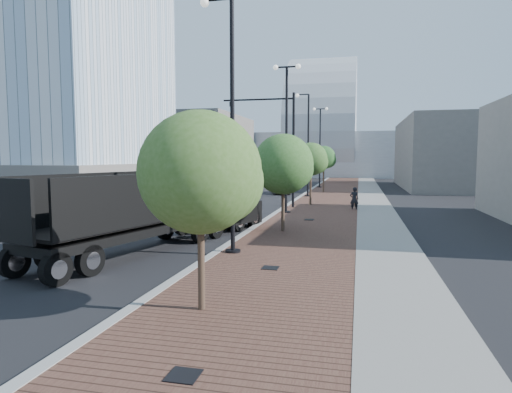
% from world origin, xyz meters
% --- Properties ---
extents(sidewalk, '(7.00, 140.00, 0.12)m').
position_xyz_m(sidewalk, '(3.50, 40.00, 0.06)').
color(sidewalk, '#4C2D23').
rests_on(sidewalk, ground).
extents(concrete_strip, '(2.40, 140.00, 0.13)m').
position_xyz_m(concrete_strip, '(6.20, 40.00, 0.07)').
color(concrete_strip, slate).
rests_on(concrete_strip, ground).
extents(curb, '(0.30, 140.00, 0.14)m').
position_xyz_m(curb, '(0.00, 40.00, 0.07)').
color(curb, gray).
rests_on(curb, ground).
extents(west_sidewalk, '(4.00, 140.00, 0.12)m').
position_xyz_m(west_sidewalk, '(-13.00, 40.00, 0.06)').
color(west_sidewalk, slate).
rests_on(west_sidewalk, ground).
extents(dump_truck, '(5.35, 13.43, 3.03)m').
position_xyz_m(dump_truck, '(-2.16, 12.61, 1.28)').
color(dump_truck, black).
rests_on(dump_truck, ground).
extents(white_sedan, '(1.55, 4.03, 1.31)m').
position_xyz_m(white_sedan, '(-4.08, 21.44, 0.65)').
color(white_sedan, silver).
rests_on(white_sedan, ground).
extents(dark_car_mid, '(3.91, 5.52, 1.40)m').
position_xyz_m(dark_car_mid, '(-5.75, 32.95, 0.70)').
color(dark_car_mid, black).
rests_on(dark_car_mid, ground).
extents(dark_car_far, '(2.65, 4.74, 1.30)m').
position_xyz_m(dark_car_far, '(-2.43, 37.57, 0.65)').
color(dark_car_far, black).
rests_on(dark_car_far, ground).
extents(pedestrian, '(0.65, 0.49, 1.62)m').
position_xyz_m(pedestrian, '(4.78, 24.57, 0.81)').
color(pedestrian, black).
rests_on(pedestrian, ground).
extents(streetlight_1, '(1.44, 0.56, 9.21)m').
position_xyz_m(streetlight_1, '(0.49, 10.00, 4.34)').
color(streetlight_1, black).
rests_on(streetlight_1, ground).
extents(streetlight_2, '(1.72, 0.56, 9.28)m').
position_xyz_m(streetlight_2, '(0.60, 22.00, 4.82)').
color(streetlight_2, black).
rests_on(streetlight_2, ground).
extents(streetlight_3, '(1.44, 0.56, 9.21)m').
position_xyz_m(streetlight_3, '(0.49, 34.00, 4.34)').
color(streetlight_3, black).
rests_on(streetlight_3, ground).
extents(streetlight_4, '(1.72, 0.56, 9.28)m').
position_xyz_m(streetlight_4, '(0.60, 46.00, 4.82)').
color(streetlight_4, black).
rests_on(streetlight_4, ground).
extents(traffic_mast, '(5.09, 0.20, 8.00)m').
position_xyz_m(traffic_mast, '(-0.30, 25.00, 4.98)').
color(traffic_mast, black).
rests_on(traffic_mast, ground).
extents(tree_0, '(2.77, 2.77, 4.63)m').
position_xyz_m(tree_0, '(1.65, 4.02, 3.24)').
color(tree_0, '#382619').
rests_on(tree_0, ground).
extents(tree_1, '(2.83, 2.83, 4.68)m').
position_xyz_m(tree_1, '(1.65, 15.02, 3.25)').
color(tree_1, '#382619').
rests_on(tree_1, ground).
extents(tree_2, '(2.46, 2.43, 4.67)m').
position_xyz_m(tree_2, '(1.65, 27.02, 3.44)').
color(tree_2, '#382619').
rests_on(tree_2, ground).
extents(tree_3, '(2.38, 2.32, 4.74)m').
position_xyz_m(tree_3, '(1.65, 39.02, 3.56)').
color(tree_3, '#382619').
rests_on(tree_3, ground).
extents(tower_podium, '(19.00, 19.00, 3.00)m').
position_xyz_m(tower_podium, '(-24.00, 32.00, 1.50)').
color(tower_podium, '#66615C').
rests_on(tower_podium, ground).
extents(convention_center, '(50.00, 30.00, 50.00)m').
position_xyz_m(convention_center, '(-2.00, 85.00, 6.00)').
color(convention_center, '#9CA0A5').
rests_on(convention_center, ground).
extents(commercial_block_nw, '(14.00, 20.00, 10.00)m').
position_xyz_m(commercial_block_nw, '(-20.00, 60.00, 5.00)').
color(commercial_block_nw, '#65605B').
rests_on(commercial_block_nw, ground).
extents(commercial_block_ne, '(12.00, 22.00, 8.00)m').
position_xyz_m(commercial_block_ne, '(16.00, 50.00, 4.00)').
color(commercial_block_ne, '#5F5A55').
rests_on(commercial_block_ne, ground).
extents(utility_cover_0, '(0.50, 0.50, 0.02)m').
position_xyz_m(utility_cover_0, '(2.40, 1.00, 0.13)').
color(utility_cover_0, black).
rests_on(utility_cover_0, sidewalk).
extents(utility_cover_1, '(0.50, 0.50, 0.02)m').
position_xyz_m(utility_cover_1, '(2.40, 8.00, 0.13)').
color(utility_cover_1, black).
rests_on(utility_cover_1, sidewalk).
extents(utility_cover_2, '(0.50, 0.50, 0.02)m').
position_xyz_m(utility_cover_2, '(2.40, 19.00, 0.13)').
color(utility_cover_2, black).
rests_on(utility_cover_2, sidewalk).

